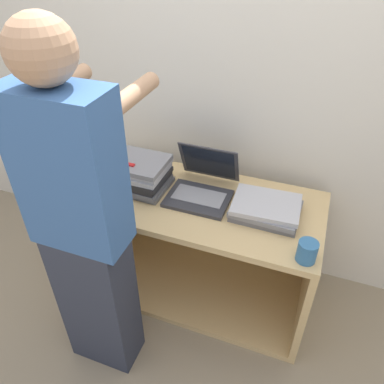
{
  "coord_description": "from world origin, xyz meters",
  "views": [
    {
      "loc": [
        0.53,
        -1.2,
        1.95
      ],
      "look_at": [
        0.0,
        0.22,
        0.83
      ],
      "focal_mm": 35.0,
      "sensor_mm": 36.0,
      "label": 1
    }
  ],
  "objects_px": {
    "laptop_stack_left": "(136,173)",
    "laptop_open": "(202,186)",
    "mug": "(307,251)",
    "laptop_stack_right": "(266,209)",
    "person": "(84,230)"
  },
  "relations": [
    {
      "from": "mug",
      "to": "laptop_stack_left",
      "type": "bearing_deg",
      "value": 165.73
    },
    {
      "from": "mug",
      "to": "person",
      "type": "bearing_deg",
      "value": -160.29
    },
    {
      "from": "mug",
      "to": "laptop_stack_right",
      "type": "bearing_deg",
      "value": 132.65
    },
    {
      "from": "laptop_stack_left",
      "to": "laptop_stack_right",
      "type": "distance_m",
      "value": 0.73
    },
    {
      "from": "laptop_open",
      "to": "laptop_stack_right",
      "type": "bearing_deg",
      "value": -8.43
    },
    {
      "from": "laptop_open",
      "to": "mug",
      "type": "relative_size",
      "value": 3.55
    },
    {
      "from": "laptop_open",
      "to": "person",
      "type": "bearing_deg",
      "value": -116.41
    },
    {
      "from": "person",
      "to": "laptop_stack_right",
      "type": "bearing_deg",
      "value": 40.37
    },
    {
      "from": "laptop_stack_left",
      "to": "mug",
      "type": "xyz_separation_m",
      "value": [
        0.96,
        -0.24,
        -0.04
      ]
    },
    {
      "from": "laptop_stack_left",
      "to": "laptop_stack_right",
      "type": "height_order",
      "value": "laptop_stack_left"
    },
    {
      "from": "laptop_open",
      "to": "mug",
      "type": "bearing_deg",
      "value": -27.09
    },
    {
      "from": "laptop_open",
      "to": "person",
      "type": "relative_size",
      "value": 0.21
    },
    {
      "from": "laptop_stack_left",
      "to": "laptop_open",
      "type": "bearing_deg",
      "value": 9.41
    },
    {
      "from": "laptop_open",
      "to": "laptop_stack_left",
      "type": "height_order",
      "value": "laptop_open"
    },
    {
      "from": "laptop_stack_left",
      "to": "laptop_stack_right",
      "type": "xyz_separation_m",
      "value": [
        0.73,
        0.01,
        -0.05
      ]
    }
  ]
}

